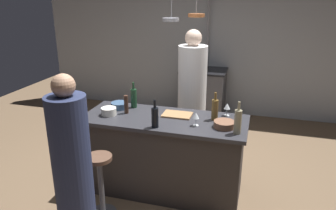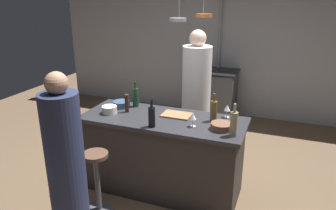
{
  "view_description": "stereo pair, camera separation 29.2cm",
  "coord_description": "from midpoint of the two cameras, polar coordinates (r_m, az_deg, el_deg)",
  "views": [
    {
      "loc": [
        0.96,
        -3.15,
        2.21
      ],
      "look_at": [
        0.0,
        0.15,
        1.0
      ],
      "focal_mm": 34.63,
      "sensor_mm": 36.0,
      "label": 1
    },
    {
      "loc": [
        1.23,
        -3.05,
        2.21
      ],
      "look_at": [
        0.0,
        0.15,
        1.0
      ],
      "focal_mm": 34.63,
      "sensor_mm": 36.0,
      "label": 2
    }
  ],
  "objects": [
    {
      "name": "bar_stool_left",
      "position": [
        3.46,
        -14.18,
        -13.21
      ],
      "size": [
        0.28,
        0.28,
        0.68
      ],
      "color": "#4C4C51",
      "rests_on": "ground_plane"
    },
    {
      "name": "wine_glass_by_chef",
      "position": [
        3.6,
        8.09,
        -0.34
      ],
      "size": [
        0.07,
        0.07,
        0.15
      ],
      "color": "silver",
      "rests_on": "kitchen_island"
    },
    {
      "name": "pepper_mill",
      "position": [
        3.69,
        -9.62,
        0.08
      ],
      "size": [
        0.05,
        0.05,
        0.21
      ],
      "primitive_type": "cylinder",
      "color": "#382319",
      "rests_on": "kitchen_island"
    },
    {
      "name": "wine_bottle_green",
      "position": [
        3.86,
        -8.21,
        1.24
      ],
      "size": [
        0.07,
        0.07,
        0.31
      ],
      "color": "#193D23",
      "rests_on": "kitchen_island"
    },
    {
      "name": "wine_bottle_dark",
      "position": [
        3.27,
        -4.87,
        -2.16
      ],
      "size": [
        0.07,
        0.07,
        0.29
      ],
      "color": "black",
      "rests_on": "kitchen_island"
    },
    {
      "name": "back_wall",
      "position": [
        6.12,
        5.79,
        10.75
      ],
      "size": [
        6.4,
        0.16,
        2.6
      ],
      "primitive_type": "cube",
      "color": "#9EA3A8",
      "rests_on": "ground_plane"
    },
    {
      "name": "wine_bottle_amber",
      "position": [
        3.47,
        5.88,
        -0.79
      ],
      "size": [
        0.07,
        0.07,
        0.31
      ],
      "color": "brown",
      "rests_on": "kitchen_island"
    },
    {
      "name": "guest_left",
      "position": [
        3.02,
        -19.17,
        -10.83
      ],
      "size": [
        0.34,
        0.34,
        1.6
      ],
      "color": "#262D4C",
      "rests_on": "ground_plane"
    },
    {
      "name": "mixing_bowl_ceramic",
      "position": [
        3.69,
        -12.63,
        -1.14
      ],
      "size": [
        0.17,
        0.17,
        0.08
      ],
      "primitive_type": "cylinder",
      "color": "silver",
      "rests_on": "kitchen_island"
    },
    {
      "name": "ground_plane",
      "position": [
        3.96,
        -2.8,
        -14.53
      ],
      "size": [
        9.0,
        9.0,
        0.0
      ],
      "primitive_type": "plane",
      "color": "brown"
    },
    {
      "name": "mixing_bowl_wooden",
      "position": [
        3.31,
        7.42,
        -3.44
      ],
      "size": [
        0.22,
        0.22,
        0.07
      ],
      "primitive_type": "cylinder",
      "color": "brown",
      "rests_on": "kitchen_island"
    },
    {
      "name": "overhead_pot_rack",
      "position": [
        5.22,
        3.43,
        12.87
      ],
      "size": [
        0.58,
        1.52,
        2.17
      ],
      "color": "gray",
      "rests_on": "ground_plane"
    },
    {
      "name": "stove_range",
      "position": [
        5.92,
        4.79,
        2.02
      ],
      "size": [
        0.8,
        0.64,
        0.89
      ],
      "color": "#47474C",
      "rests_on": "ground_plane"
    },
    {
      "name": "kitchen_island",
      "position": [
        3.73,
        -2.92,
        -8.74
      ],
      "size": [
        1.8,
        0.72,
        0.9
      ],
      "color": "#332D2B",
      "rests_on": "ground_plane"
    },
    {
      "name": "chef",
      "position": [
        4.3,
        2.28,
        0.54
      ],
      "size": [
        0.37,
        0.37,
        1.77
      ],
      "color": "white",
      "rests_on": "ground_plane"
    },
    {
      "name": "wine_bottle_white",
      "position": [
        3.15,
        9.62,
        -2.89
      ],
      "size": [
        0.07,
        0.07,
        0.33
      ],
      "color": "gray",
      "rests_on": "kitchen_island"
    },
    {
      "name": "wine_glass_near_left_guest",
      "position": [
        3.3,
        2.43,
        -2.02
      ],
      "size": [
        0.07,
        0.07,
        0.15
      ],
      "color": "silver",
      "rests_on": "kitchen_island"
    },
    {
      "name": "cutting_board",
      "position": [
        3.6,
        -0.68,
        -1.75
      ],
      "size": [
        0.32,
        0.22,
        0.02
      ],
      "primitive_type": "cube",
      "color": "#997047",
      "rests_on": "kitchen_island"
    },
    {
      "name": "mixing_bowl_blue",
      "position": [
        3.88,
        -10.67,
        -0.09
      ],
      "size": [
        0.2,
        0.2,
        0.07
      ],
      "primitive_type": "cylinder",
      "color": "#334C6B",
      "rests_on": "kitchen_island"
    }
  ]
}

